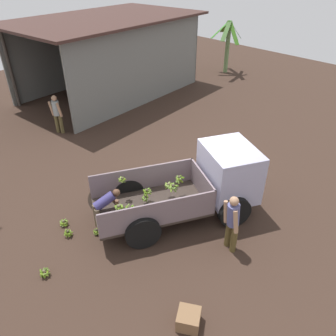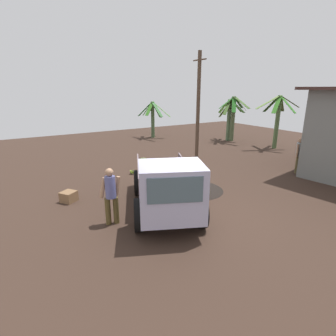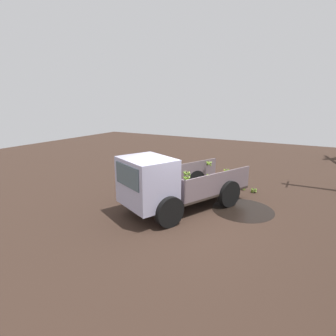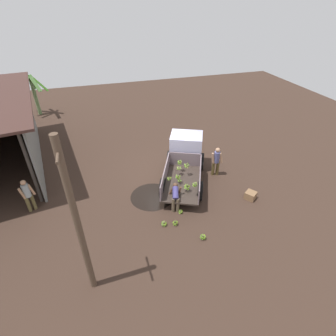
% 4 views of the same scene
% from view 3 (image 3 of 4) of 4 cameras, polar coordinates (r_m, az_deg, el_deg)
% --- Properties ---
extents(ground, '(36.00, 36.00, 0.00)m').
position_cam_3_polar(ground, '(8.34, 2.51, -11.47)').
color(ground, '#38271E').
extents(mud_patch_0, '(2.09, 2.09, 0.01)m').
position_cam_3_polar(mud_patch_0, '(9.48, 15.92, -8.72)').
color(mud_patch_0, black).
rests_on(mud_patch_0, ground).
extents(cargo_truck, '(4.87, 3.45, 1.96)m').
position_cam_3_polar(cargo_truck, '(8.50, -1.27, -3.54)').
color(cargo_truck, '#342A24').
rests_on(cargo_truck, ground).
extents(person_foreground_visitor, '(0.42, 0.63, 1.69)m').
position_cam_3_polar(person_foreground_visitor, '(9.93, -6.11, -1.46)').
color(person_foreground_visitor, brown).
rests_on(person_foreground_visitor, ground).
extents(person_worker_loading, '(0.81, 0.63, 1.13)m').
position_cam_3_polar(person_worker_loading, '(10.43, 13.16, -2.37)').
color(person_worker_loading, brown).
rests_on(person_worker_loading, ground).
extents(banana_bunch_on_ground_0, '(0.26, 0.26, 0.20)m').
position_cam_3_polar(banana_bunch_on_ground_0, '(11.47, 16.05, -4.08)').
color(banana_bunch_on_ground_0, '#433C2B').
rests_on(banana_bunch_on_ground_0, ground).
extents(banana_bunch_on_ground_1, '(0.25, 0.25, 0.20)m').
position_cam_3_polar(banana_bunch_on_ground_1, '(12.64, 13.55, -2.20)').
color(banana_bunch_on_ground_1, brown).
rests_on(banana_bunch_on_ground_1, ground).
extents(banana_bunch_on_ground_2, '(0.26, 0.26, 0.20)m').
position_cam_3_polar(banana_bunch_on_ground_2, '(11.29, 18.19, -4.59)').
color(banana_bunch_on_ground_2, brown).
rests_on(banana_bunch_on_ground_2, ground).
extents(banana_bunch_on_ground_3, '(0.21, 0.21, 0.17)m').
position_cam_3_polar(banana_bunch_on_ground_3, '(11.02, 13.00, -4.78)').
color(banana_bunch_on_ground_3, '#433C2B').
rests_on(banana_bunch_on_ground_3, ground).
extents(wooden_crate_0, '(0.64, 0.64, 0.36)m').
position_cam_3_polar(wooden_crate_0, '(12.39, -2.86, -1.81)').
color(wooden_crate_0, brown).
rests_on(wooden_crate_0, ground).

